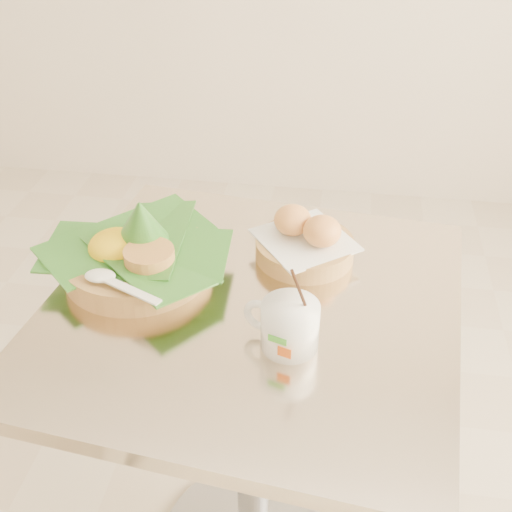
# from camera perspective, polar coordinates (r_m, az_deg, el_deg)

# --- Properties ---
(cafe_table) EXTENTS (0.77, 0.77, 0.75)m
(cafe_table) POSITION_cam_1_polar(r_m,az_deg,el_deg) (1.27, -0.28, -11.95)
(cafe_table) COLOR gray
(cafe_table) RESTS_ON floor
(rice_basket) EXTENTS (0.34, 0.34, 0.17)m
(rice_basket) POSITION_cam_1_polar(r_m,az_deg,el_deg) (1.18, -10.62, 0.38)
(rice_basket) COLOR tan
(rice_basket) RESTS_ON cafe_table
(bread_basket) EXTENTS (0.22, 0.22, 0.10)m
(bread_basket) POSITION_cam_1_polar(r_m,az_deg,el_deg) (1.21, 4.41, 1.29)
(bread_basket) COLOR tan
(bread_basket) RESTS_ON cafe_table
(coffee_mug) EXTENTS (0.12, 0.10, 0.16)m
(coffee_mug) POSITION_cam_1_polar(r_m,az_deg,el_deg) (1.01, 2.90, -6.07)
(coffee_mug) COLOR white
(coffee_mug) RESTS_ON cafe_table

